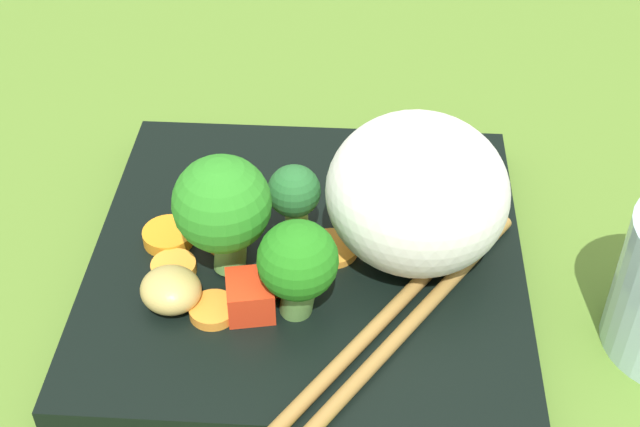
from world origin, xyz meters
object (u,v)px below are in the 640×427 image
object	(u,v)px
broccoli_floret_1	(292,263)
rice_mound	(417,195)
chopstick_pair	(396,323)
carrot_slice_4	(227,237)
square_plate	(308,261)

from	to	relation	value
broccoli_floret_1	rice_mound	bearing A→B (deg)	-53.67
chopstick_pair	broccoli_floret_1	bearing A→B (deg)	112.83
rice_mound	carrot_slice_4	world-z (taller)	rice_mound
square_plate	broccoli_floret_1	xyz separation A→B (cm)	(-4.64, 0.32, 4.26)
square_plate	rice_mound	distance (cm)	8.09
rice_mound	carrot_slice_4	size ratio (longest dim) A/B	4.45
chopstick_pair	square_plate	bearing A→B (deg)	75.34
rice_mound	chopstick_pair	distance (cm)	6.97
square_plate	broccoli_floret_1	world-z (taller)	broccoli_floret_1
square_plate	carrot_slice_4	world-z (taller)	carrot_slice_4
carrot_slice_4	rice_mound	bearing A→B (deg)	-91.26
square_plate	carrot_slice_4	distance (cm)	4.92
broccoli_floret_1	chopstick_pair	size ratio (longest dim) A/B	0.30
broccoli_floret_1	chopstick_pair	world-z (taller)	broccoli_floret_1
rice_mound	chopstick_pair	bearing A→B (deg)	172.15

